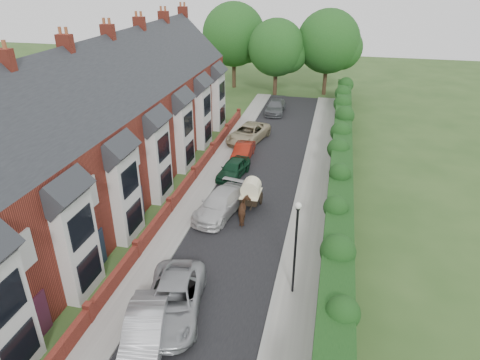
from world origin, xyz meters
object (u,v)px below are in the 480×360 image
(car_white, at_px, (220,204))
(car_grey, at_px, (276,107))
(lamppost, at_px, (296,238))
(car_silver_a, at_px, (145,331))
(car_silver_b, at_px, (173,300))
(horse_cart, at_px, (251,191))
(car_beige, at_px, (248,133))
(car_red, at_px, (243,152))
(car_green, at_px, (233,168))
(horse, at_px, (245,211))

(car_white, bearing_deg, car_grey, 100.37)
(lamppost, height_order, car_silver_a, lamppost)
(car_silver_b, xyz_separation_m, horse_cart, (1.51, 10.52, 0.41))
(lamppost, bearing_deg, car_grey, 100.25)
(lamppost, xyz_separation_m, car_beige, (-6.40, 19.80, -2.53))
(lamppost, bearing_deg, car_red, 110.87)
(lamppost, relative_size, car_beige, 0.93)
(car_white, relative_size, horse_cart, 1.79)
(car_green, height_order, horse_cart, horse_cart)
(car_silver_b, xyz_separation_m, car_green, (-0.74, 14.80, -0.08))
(car_red, bearing_deg, car_grey, 87.23)
(car_silver_a, distance_m, horse_cart, 12.74)
(lamppost, xyz_separation_m, car_silver_a, (-5.72, -4.65, -2.53))
(horse, height_order, horse_cart, horse_cart)
(lamppost, relative_size, horse, 2.84)
(car_green, xyz_separation_m, car_beige, (-0.43, 7.60, 0.09))
(car_green, distance_m, car_grey, 16.82)
(car_silver_a, height_order, car_green, car_silver_a)
(car_silver_a, bearing_deg, car_silver_b, 62.52)
(lamppost, height_order, car_white, lamppost)
(car_silver_b, xyz_separation_m, car_red, (-0.77, 18.35, -0.12))
(lamppost, bearing_deg, car_green, 116.09)
(car_white, height_order, car_grey, car_white)
(car_white, distance_m, horse, 1.90)
(car_silver_b, height_order, horse, car_silver_b)
(horse, bearing_deg, car_silver_b, 67.57)
(lamppost, height_order, horse_cart, lamppost)
(car_silver_a, relative_size, horse_cart, 1.61)
(car_silver_b, bearing_deg, lamppost, 15.83)
(car_silver_a, distance_m, car_beige, 24.46)
(car_silver_b, bearing_deg, horse, 69.43)
(lamppost, height_order, car_beige, lamppost)
(car_grey, bearing_deg, horse, -87.57)
(car_green, bearing_deg, horse, -61.30)
(car_beige, bearing_deg, horse, -65.87)
(car_grey, height_order, horse_cart, horse_cart)
(car_silver_a, distance_m, car_green, 16.85)
(car_silver_a, xyz_separation_m, horse_cart, (2.00, 12.57, 0.42))
(lamppost, relative_size, car_silver_b, 0.93)
(car_beige, distance_m, horse, 14.09)
(lamppost, distance_m, car_silver_b, 6.37)
(car_beige, height_order, car_grey, car_beige)
(car_silver_b, relative_size, car_white, 1.08)
(car_silver_a, xyz_separation_m, car_white, (0.21, 11.24, -0.02))
(car_beige, distance_m, car_grey, 9.27)
(car_silver_a, height_order, horse_cart, horse_cart)
(car_red, height_order, car_beige, car_beige)
(car_silver_b, distance_m, horse_cart, 10.64)
(car_silver_a, distance_m, car_grey, 33.66)
(car_green, height_order, car_grey, car_grey)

